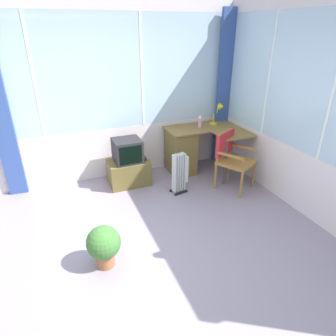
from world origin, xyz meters
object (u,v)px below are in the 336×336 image
object	(u,v)px
desk_lamp	(220,110)
potted_plant	(104,244)
desk	(185,149)
tv_on_stand	(128,165)
tv_remote	(232,129)
spray_bottle	(200,121)
wooden_armchair	(230,153)
space_heater	(180,173)

from	to	relation	value
desk_lamp	potted_plant	size ratio (longest dim) A/B	0.79
desk	tv_on_stand	distance (m)	1.03
tv_remote	spray_bottle	distance (m)	0.55
desk	potted_plant	world-z (taller)	desk
desk_lamp	spray_bottle	bearing A→B (deg)	-176.19
desk_lamp	tv_on_stand	world-z (taller)	desk_lamp
desk	tv_remote	distance (m)	0.86
wooden_armchair	tv_on_stand	bearing A→B (deg)	155.93
wooden_armchair	space_heater	size ratio (longest dim) A/B	1.41
potted_plant	wooden_armchair	bearing A→B (deg)	25.49
desk_lamp	tv_remote	world-z (taller)	desk_lamp
desk_lamp	tv_remote	size ratio (longest dim) A/B	2.52
tv_remote	tv_on_stand	xyz separation A→B (m)	(-1.74, 0.23, -0.45)
desk	spray_bottle	xyz separation A→B (m)	(0.28, 0.01, 0.46)
desk	wooden_armchair	distance (m)	0.85
desk	tv_remote	xyz separation A→B (m)	(0.72, -0.31, 0.37)
desk	wooden_armchair	bearing A→B (deg)	-59.47
spray_bottle	tv_on_stand	xyz separation A→B (m)	(-1.30, -0.09, -0.54)
desk_lamp	spray_bottle	world-z (taller)	desk_lamp
desk	spray_bottle	world-z (taller)	spray_bottle
desk	space_heater	size ratio (longest dim) A/B	1.91
wooden_armchair	tv_on_stand	distance (m)	1.60
wooden_armchair	space_heater	xyz separation A→B (m)	(-0.79, 0.10, -0.25)
spray_bottle	space_heater	xyz separation A→B (m)	(-0.64, -0.63, -0.56)
tv_remote	potted_plant	world-z (taller)	tv_remote
space_heater	potted_plant	world-z (taller)	space_heater
tv_remote	potted_plant	distance (m)	2.90
tv_on_stand	space_heater	bearing A→B (deg)	-39.66
potted_plant	spray_bottle	bearing A→B (deg)	41.13
desk	spray_bottle	distance (m)	0.54
space_heater	potted_plant	size ratio (longest dim) A/B	1.33
desk_lamp	tv_remote	xyz separation A→B (m)	(0.06, -0.35, -0.23)
desk	wooden_armchair	world-z (taller)	wooden_armchair
tv_remote	spray_bottle	world-z (taller)	spray_bottle
space_heater	spray_bottle	bearing A→B (deg)	44.69
tv_on_stand	potted_plant	bearing A→B (deg)	-113.25
tv_remote	space_heater	xyz separation A→B (m)	(-1.08, -0.31, -0.46)
tv_remote	space_heater	size ratio (longest dim) A/B	0.24
desk	tv_remote	size ratio (longest dim) A/B	8.11
desk_lamp	space_heater	distance (m)	1.40
desk	tv_remote	world-z (taller)	tv_remote
potted_plant	desk_lamp	bearing A→B (deg)	36.68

